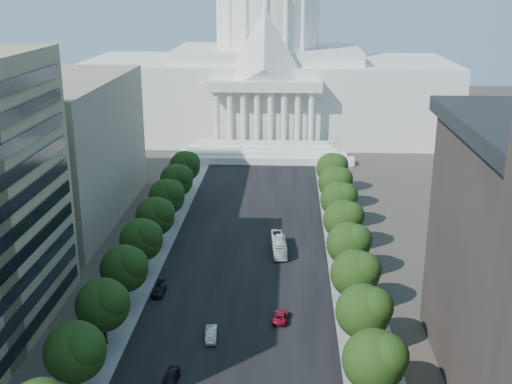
% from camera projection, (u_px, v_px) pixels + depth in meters
% --- Properties ---
extents(road_asphalt, '(30.00, 260.00, 0.01)m').
position_uv_depth(road_asphalt, '(250.00, 236.00, 130.06)').
color(road_asphalt, black).
rests_on(road_asphalt, ground).
extents(sidewalk_left, '(8.00, 260.00, 0.02)m').
position_uv_depth(sidewalk_left, '(158.00, 234.00, 131.02)').
color(sidewalk_left, gray).
rests_on(sidewalk_left, ground).
extents(sidewalk_right, '(8.00, 260.00, 0.02)m').
position_uv_depth(sidewalk_right, '(344.00, 238.00, 129.11)').
color(sidewalk_right, gray).
rests_on(sidewalk_right, ground).
extents(capitol, '(120.00, 56.00, 73.00)m').
position_uv_depth(capitol, '(267.00, 75.00, 214.09)').
color(capitol, white).
rests_on(capitol, ground).
extents(office_block_left_far, '(38.00, 52.00, 30.00)m').
position_uv_depth(office_block_left_far, '(30.00, 149.00, 137.36)').
color(office_block_left_far, gray).
rests_on(office_block_left_far, ground).
extents(tree_l_c, '(7.79, 7.60, 9.97)m').
position_uv_depth(tree_l_c, '(77.00, 351.00, 77.46)').
color(tree_l_c, '#33261C').
rests_on(tree_l_c, ground).
extents(tree_l_d, '(7.79, 7.60, 9.97)m').
position_uv_depth(tree_l_d, '(105.00, 304.00, 88.87)').
color(tree_l_d, '#33261C').
rests_on(tree_l_d, ground).
extents(tree_l_e, '(7.79, 7.60, 9.97)m').
position_uv_depth(tree_l_e, '(126.00, 267.00, 100.27)').
color(tree_l_e, '#33261C').
rests_on(tree_l_e, ground).
extents(tree_l_f, '(7.79, 7.60, 9.97)m').
position_uv_depth(tree_l_f, '(143.00, 239.00, 111.68)').
color(tree_l_f, '#33261C').
rests_on(tree_l_f, ground).
extents(tree_l_g, '(7.79, 7.60, 9.97)m').
position_uv_depth(tree_l_g, '(157.00, 215.00, 123.08)').
color(tree_l_g, '#33261C').
rests_on(tree_l_g, ground).
extents(tree_l_h, '(7.79, 7.60, 9.97)m').
position_uv_depth(tree_l_h, '(168.00, 196.00, 134.48)').
color(tree_l_h, '#33261C').
rests_on(tree_l_h, ground).
extents(tree_l_i, '(7.79, 7.60, 9.97)m').
position_uv_depth(tree_l_i, '(178.00, 179.00, 145.89)').
color(tree_l_i, '#33261C').
rests_on(tree_l_i, ground).
extents(tree_l_j, '(7.79, 7.60, 9.97)m').
position_uv_depth(tree_l_j, '(186.00, 165.00, 157.29)').
color(tree_l_j, '#33261C').
rests_on(tree_l_j, ground).
extents(tree_r_c, '(7.79, 7.60, 9.97)m').
position_uv_depth(tree_r_c, '(377.00, 359.00, 75.66)').
color(tree_r_c, '#33261C').
rests_on(tree_r_c, ground).
extents(tree_r_d, '(7.79, 7.60, 9.97)m').
position_uv_depth(tree_r_d, '(366.00, 310.00, 87.06)').
color(tree_r_d, '#33261C').
rests_on(tree_r_d, ground).
extents(tree_r_e, '(7.79, 7.60, 9.97)m').
position_uv_depth(tree_r_e, '(357.00, 273.00, 98.47)').
color(tree_r_e, '#33261C').
rests_on(tree_r_e, ground).
extents(tree_r_f, '(7.79, 7.60, 9.97)m').
position_uv_depth(tree_r_f, '(350.00, 243.00, 109.87)').
color(tree_r_f, '#33261C').
rests_on(tree_r_f, ground).
extents(tree_r_g, '(7.79, 7.60, 9.97)m').
position_uv_depth(tree_r_g, '(345.00, 219.00, 121.28)').
color(tree_r_g, '#33261C').
rests_on(tree_r_g, ground).
extents(tree_r_h, '(7.79, 7.60, 9.97)m').
position_uv_depth(tree_r_h, '(340.00, 199.00, 132.68)').
color(tree_r_h, '#33261C').
rests_on(tree_r_h, ground).
extents(tree_r_i, '(7.79, 7.60, 9.97)m').
position_uv_depth(tree_r_i, '(336.00, 182.00, 144.08)').
color(tree_r_i, '#33261C').
rests_on(tree_r_i, ground).
extents(tree_r_j, '(7.79, 7.60, 9.97)m').
position_uv_depth(tree_r_j, '(333.00, 167.00, 155.49)').
color(tree_r_j, '#33261C').
rests_on(tree_r_j, ground).
extents(streetlight_b, '(2.61, 0.44, 9.00)m').
position_uv_depth(streetlight_b, '(391.00, 368.00, 75.01)').
color(streetlight_b, gray).
rests_on(streetlight_b, ground).
extents(streetlight_c, '(2.61, 0.44, 9.00)m').
position_uv_depth(streetlight_c, '(367.00, 276.00, 98.77)').
color(streetlight_c, gray).
rests_on(streetlight_c, ground).
extents(streetlight_d, '(2.61, 0.44, 9.00)m').
position_uv_depth(streetlight_d, '(352.00, 220.00, 122.53)').
color(streetlight_d, gray).
rests_on(streetlight_d, ground).
extents(streetlight_e, '(2.61, 0.44, 9.00)m').
position_uv_depth(streetlight_e, '(343.00, 182.00, 146.28)').
color(streetlight_e, gray).
rests_on(streetlight_e, ground).
extents(streetlight_f, '(2.61, 0.44, 9.00)m').
position_uv_depth(streetlight_f, '(335.00, 154.00, 170.04)').
color(streetlight_f, gray).
rests_on(streetlight_f, ground).
extents(car_dark_a, '(2.00, 4.40, 1.46)m').
position_uv_depth(car_dark_a, '(171.00, 377.00, 82.05)').
color(car_dark_a, black).
rests_on(car_dark_a, ground).
extents(car_silver, '(1.97, 4.69, 1.51)m').
position_uv_depth(car_silver, '(211.00, 334.00, 92.03)').
color(car_silver, '#A4A7AC').
rests_on(car_silver, ground).
extents(car_red, '(2.76, 4.95, 1.31)m').
position_uv_depth(car_red, '(281.00, 317.00, 97.21)').
color(car_red, maroon).
rests_on(car_red, ground).
extents(car_dark_b, '(2.07, 4.94, 1.42)m').
position_uv_depth(car_dark_b, '(159.00, 290.00, 105.64)').
color(car_dark_b, black).
rests_on(car_dark_b, ground).
extents(city_bus, '(3.28, 10.68, 2.93)m').
position_uv_depth(city_bus, '(279.00, 245.00, 121.93)').
color(city_bus, silver).
rests_on(city_bus, ground).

